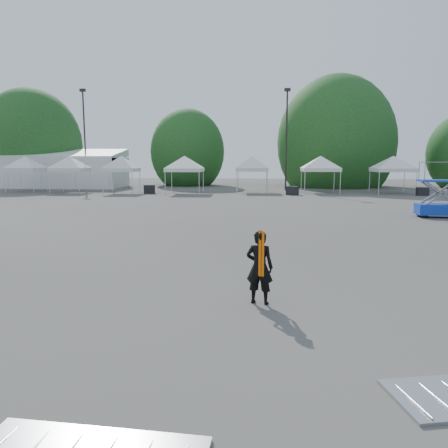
{
  "coord_description": "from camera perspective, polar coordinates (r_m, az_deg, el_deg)",
  "views": [
    {
      "loc": [
        0.08,
        -11.62,
        2.93
      ],
      "look_at": [
        -0.74,
        -0.48,
        1.3
      ],
      "focal_mm": 35.0,
      "sensor_mm": 36.0,
      "label": 1
    }
  ],
  "objects": [
    {
      "name": "tree_far_w",
      "position": [
        56.07,
        -23.86,
        9.26
      ],
      "size": [
        4.8,
        4.8,
        7.3
      ],
      "color": "#382314",
      "rests_on": "ground"
    },
    {
      "name": "ground",
      "position": [
        11.98,
        3.71,
        -5.87
      ],
      "size": [
        120.0,
        120.0,
        0.0
      ],
      "primitive_type": "plane",
      "color": "#474442",
      "rests_on": "ground"
    },
    {
      "name": "tent_d",
      "position": [
        39.34,
        -5.17,
        8.47
      ],
      "size": [
        4.47,
        4.47,
        3.88
      ],
      "color": "silver",
      "rests_on": "ground"
    },
    {
      "name": "tent_g",
      "position": [
        41.65,
        21.24,
        7.93
      ],
      "size": [
        4.69,
        4.69,
        3.88
      ],
      "color": "silver",
      "rests_on": "ground"
    },
    {
      "name": "tent_c",
      "position": [
        40.52,
        -13.29,
        8.27
      ],
      "size": [
        3.96,
        3.96,
        3.88
      ],
      "color": "silver",
      "rests_on": "ground"
    },
    {
      "name": "man",
      "position": [
        8.99,
        4.66,
        -5.63
      ],
      "size": [
        0.63,
        0.48,
        1.53
      ],
      "rotation": [
        0.0,
        0.0,
        2.92
      ],
      "color": "black",
      "rests_on": "ground"
    },
    {
      "name": "crate_west",
      "position": [
        39.54,
        -9.73,
        4.51
      ],
      "size": [
        1.15,
        0.99,
        0.77
      ],
      "primitive_type": "cube",
      "rotation": [
        0.0,
        0.0,
        0.25
      ],
      "color": "black",
      "rests_on": "ground"
    },
    {
      "name": "marquee",
      "position": [
        51.59,
        -21.31,
        6.69
      ],
      "size": [
        15.0,
        6.25,
        4.23
      ],
      "color": "silver",
      "rests_on": "ground"
    },
    {
      "name": "tree_mid_e",
      "position": [
        51.43,
        14.4,
        10.19
      ],
      "size": [
        5.12,
        5.12,
        7.79
      ],
      "color": "#382314",
      "rests_on": "ground"
    },
    {
      "name": "crate_mid",
      "position": [
        37.89,
        8.91,
        4.34
      ],
      "size": [
        1.17,
        1.05,
        0.74
      ],
      "primitive_type": "cube",
      "rotation": [
        0.0,
        0.0,
        -0.39
      ],
      "color": "black",
      "rests_on": "ground"
    },
    {
      "name": "tent_b",
      "position": [
        42.76,
        -19.54,
        8.01
      ],
      "size": [
        4.15,
        4.15,
        3.88
      ],
      "color": "silver",
      "rests_on": "ground"
    },
    {
      "name": "tree_mid_w",
      "position": [
        52.25,
        -4.77,
        9.38
      ],
      "size": [
        4.16,
        4.16,
        6.33
      ],
      "color": "#382314",
      "rests_on": "ground"
    },
    {
      "name": "tent_a",
      "position": [
        45.34,
        -24.53,
        7.73
      ],
      "size": [
        4.08,
        4.08,
        3.88
      ],
      "color": "silver",
      "rests_on": "ground"
    },
    {
      "name": "tent_e",
      "position": [
        40.48,
        3.72,
        8.48
      ],
      "size": [
        4.11,
        4.11,
        3.88
      ],
      "color": "silver",
      "rests_on": "ground"
    },
    {
      "name": "crate_east",
      "position": [
        40.3,
        24.5,
        3.89
      ],
      "size": [
        0.89,
        0.7,
        0.69
      ],
      "primitive_type": "cube",
      "rotation": [
        0.0,
        0.0,
        0.02
      ],
      "color": "black",
      "rests_on": "ground"
    },
    {
      "name": "light_pole_west",
      "position": [
        49.15,
        -17.76,
        11.24
      ],
      "size": [
        0.6,
        0.25,
        10.3
      ],
      "color": "black",
      "rests_on": "ground"
    },
    {
      "name": "scissor_lift",
      "position": [
        25.15,
        26.43,
        4.06
      ],
      "size": [
        2.27,
        1.23,
        2.86
      ],
      "rotation": [
        0.0,
        0.0,
        -0.05
      ],
      "color": "#0D2BB4",
      "rests_on": "ground"
    },
    {
      "name": "tent_f",
      "position": [
        40.89,
        12.51,
        8.3
      ],
      "size": [
        4.64,
        4.64,
        3.88
      ],
      "color": "silver",
      "rests_on": "ground"
    },
    {
      "name": "light_pole_east",
      "position": [
        43.79,
        8.17,
        11.62
      ],
      "size": [
        0.6,
        0.25,
        9.8
      ],
      "color": "black",
      "rests_on": "ground"
    }
  ]
}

